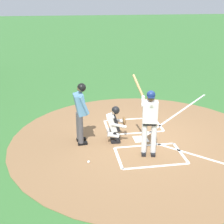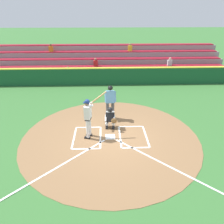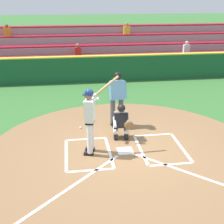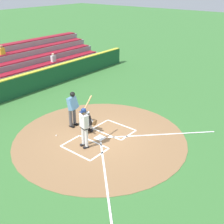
{
  "view_description": "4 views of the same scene",
  "coord_description": "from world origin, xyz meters",
  "px_view_note": "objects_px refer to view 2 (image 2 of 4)",
  "views": [
    {
      "loc": [
        8.4,
        -2.27,
        4.22
      ],
      "look_at": [
        0.14,
        -0.93,
        1.02
      ],
      "focal_mm": 49.62,
      "sensor_mm": 36.0,
      "label": 1
    },
    {
      "loc": [
        0.24,
        8.34,
        5.35
      ],
      "look_at": [
        -0.09,
        -0.31,
        1.12
      ],
      "focal_mm": 34.45,
      "sensor_mm": 36.0,
      "label": 2
    },
    {
      "loc": [
        1.46,
        7.62,
        4.18
      ],
      "look_at": [
        0.28,
        -0.64,
        0.96
      ],
      "focal_mm": 49.57,
      "sensor_mm": 36.0,
      "label": 3
    },
    {
      "loc": [
        8.5,
        7.58,
        6.71
      ],
      "look_at": [
        -0.47,
        0.33,
        1.27
      ],
      "focal_mm": 45.1,
      "sensor_mm": 36.0,
      "label": 4
    }
  ],
  "objects_px": {
    "catcher": "(110,117)",
    "baseball": "(87,119)",
    "plate_umpire": "(110,100)",
    "batter": "(88,116)"
  },
  "relations": [
    {
      "from": "batter",
      "to": "catcher",
      "type": "distance_m",
      "value": 1.35
    },
    {
      "from": "batter",
      "to": "baseball",
      "type": "relative_size",
      "value": 28.76
    },
    {
      "from": "batter",
      "to": "plate_umpire",
      "type": "height_order",
      "value": "batter"
    },
    {
      "from": "catcher",
      "to": "baseball",
      "type": "relative_size",
      "value": 15.27
    },
    {
      "from": "plate_umpire",
      "to": "batter",
      "type": "bearing_deg",
      "value": 60.41
    },
    {
      "from": "catcher",
      "to": "batter",
      "type": "bearing_deg",
      "value": 37.94
    },
    {
      "from": "batter",
      "to": "plate_umpire",
      "type": "bearing_deg",
      "value": -119.59
    },
    {
      "from": "catcher",
      "to": "baseball",
      "type": "height_order",
      "value": "catcher"
    },
    {
      "from": "batter",
      "to": "baseball",
      "type": "bearing_deg",
      "value": -82.7
    },
    {
      "from": "catcher",
      "to": "plate_umpire",
      "type": "distance_m",
      "value": 1.13
    }
  ]
}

